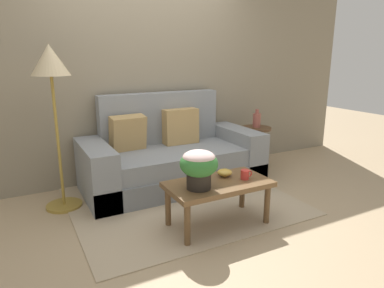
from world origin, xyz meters
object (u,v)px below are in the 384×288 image
couch (171,159)px  coffee_mug (245,174)px  potted_plant (199,165)px  side_table (255,140)px  snack_bowl (225,172)px  table_vase (257,120)px  coffee_table (218,188)px  floor_lamp (51,77)px

couch → coffee_mug: size_ratio=17.22×
potted_plant → side_table: bearing=38.0°
potted_plant → snack_bowl: (0.36, 0.15, -0.17)m
side_table → coffee_mug: bearing=-131.3°
potted_plant → coffee_mug: (0.49, -0.00, -0.16)m
potted_plant → table_vase: bearing=38.0°
coffee_table → side_table: bearing=41.3°
coffee_mug → snack_bowl: (-0.13, 0.15, -0.01)m
coffee_table → coffee_mug: bearing=-11.4°
side_table → floor_lamp: size_ratio=0.35×
coffee_table → snack_bowl: (0.13, 0.10, 0.10)m
snack_bowl → table_vase: table_vase is taller
couch → side_table: (1.27, 0.02, 0.08)m
couch → side_table: size_ratio=3.61×
side_table → couch: bearing=-179.2°
coffee_mug → side_table: bearing=48.7°
coffee_table → snack_bowl: 0.19m
coffee_table → table_vase: table_vase is taller
side_table → snack_bowl: side_table is taller
floor_lamp → snack_bowl: size_ratio=11.57×
side_table → snack_bowl: bearing=-138.2°
side_table → floor_lamp: bearing=-177.9°
coffee_table → floor_lamp: bearing=138.3°
coffee_mug → coffee_table: bearing=168.6°
couch → side_table: 1.27m
coffee_mug → table_vase: 1.65m
snack_bowl → table_vase: 1.63m
couch → potted_plant: 1.26m
couch → snack_bowl: (0.08, -1.04, 0.14)m
side_table → floor_lamp: floor_lamp is taller
potted_plant → snack_bowl: size_ratio=2.39×
potted_plant → table_vase: 1.99m
coffee_table → coffee_mug: 0.28m
coffee_table → floor_lamp: floor_lamp is taller
couch → snack_bowl: 1.05m
floor_lamp → potted_plant: 1.64m
floor_lamp → side_table: bearing=2.1°
side_table → coffee_table: bearing=-138.7°
coffee_mug → snack_bowl: size_ratio=0.86×
potted_plant → floor_lamp: bearing=131.0°
side_table → table_vase: (0.02, 0.01, 0.28)m
table_vase → coffee_mug: bearing=-131.5°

